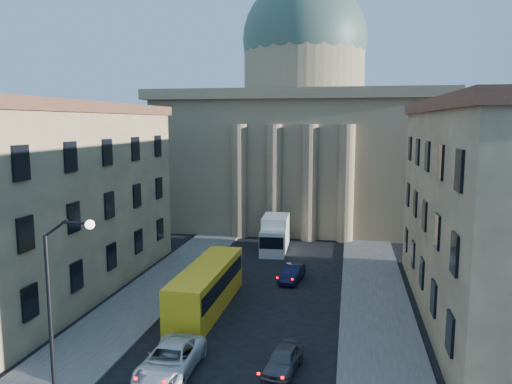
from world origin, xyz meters
The scene contains 10 objects.
sidewalk_left centered at (-8.50, 18.00, 0.07)m, with size 5.00×60.00×0.15m, color #514E4A.
sidewalk_right centered at (8.50, 18.00, 0.07)m, with size 5.00×60.00×0.15m, color #514E4A.
church centered at (0.00, 55.47, 11.88)m, with size 68.02×28.76×36.60m.
building_left centered at (-17.00, 22.00, 7.42)m, with size 11.60×26.60×14.70m.
street_lamp centered at (-6.97, 8.00, 5.29)m, with size 2.62×0.44×8.83m.
car_left_mid centered at (-2.66, 11.06, 0.78)m, with size 2.59×5.61×1.56m, color silver.
car_right_far centered at (3.16, 12.41, 0.67)m, with size 1.58×3.92×1.34m, color #4B4A4F.
car_right_distant centered at (1.88, 27.71, 0.67)m, with size 1.41×4.06×1.34m, color black.
city_bus centered at (-3.38, 20.41, 1.70)m, with size 2.72×11.23×3.16m.
box_truck centered at (-1.05, 37.29, 1.67)m, with size 2.81×6.52×3.52m.
Camera 1 is at (6.40, -12.51, 13.24)m, focal length 35.00 mm.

